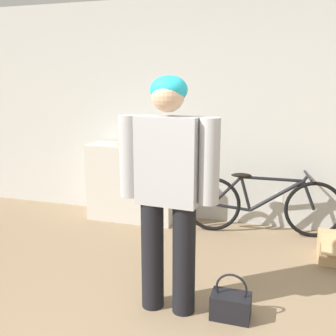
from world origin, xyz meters
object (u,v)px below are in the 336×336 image
at_px(bicycle, 262,204).
at_px(person, 168,183).
at_px(handbag, 231,305).
at_px(banana, 130,144).

bearing_deg(bicycle, person, -115.08).
xyz_separation_m(person, bicycle, (0.55, 1.71, -0.64)).
bearing_deg(bicycle, handbag, -100.02).
relative_size(bicycle, banana, 4.85).
xyz_separation_m(bicycle, banana, (-1.55, -0.01, 0.60)).
distance_m(person, bicycle, 1.90).
distance_m(banana, handbag, 2.39).
distance_m(person, handbag, 0.99).
height_order(person, bicycle, person).
bearing_deg(banana, person, -59.38).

